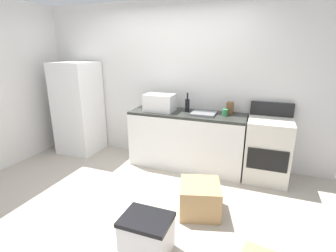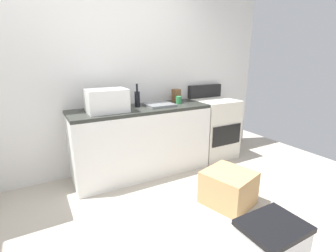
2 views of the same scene
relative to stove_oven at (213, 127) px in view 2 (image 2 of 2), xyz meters
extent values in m
plane|color=#B2A899|center=(-1.52, -1.21, -0.47)|extent=(6.00, 6.00, 0.00)
cube|color=silver|center=(-1.52, 0.34, 0.83)|extent=(5.00, 0.10, 2.60)
cube|color=white|center=(-1.22, -0.01, -0.04)|extent=(1.80, 0.60, 0.86)
cube|color=#2D302B|center=(-1.22, -0.01, 0.41)|extent=(1.80, 0.60, 0.04)
cube|color=silver|center=(0.00, -0.01, -0.02)|extent=(0.60, 0.60, 0.90)
cube|color=black|center=(0.00, -0.31, -0.05)|extent=(0.52, 0.02, 0.30)
cube|color=black|center=(0.00, 0.25, 0.53)|extent=(0.60, 0.08, 0.20)
cube|color=white|center=(-1.66, -0.05, 0.57)|extent=(0.46, 0.34, 0.27)
cube|color=slate|center=(-0.96, -0.03, 0.45)|extent=(0.36, 0.32, 0.03)
cylinder|color=black|center=(-1.24, 0.05, 0.53)|extent=(0.07, 0.07, 0.20)
cylinder|color=black|center=(-1.24, 0.05, 0.68)|extent=(0.03, 0.03, 0.10)
cylinder|color=#338C4C|center=(-0.64, 0.01, 0.48)|extent=(0.08, 0.08, 0.10)
cube|color=brown|center=(-0.59, 0.15, 0.52)|extent=(0.10, 0.10, 0.18)
cube|color=tan|center=(-0.71, -1.15, -0.29)|extent=(0.57, 0.58, 0.36)
cube|color=silver|center=(-1.03, -1.93, -0.30)|extent=(0.44, 0.34, 0.34)
cube|color=black|center=(-1.03, -1.93, -0.11)|extent=(0.46, 0.36, 0.04)
camera|label=1|loc=(-0.15, -3.69, 1.38)|focal=27.02mm
camera|label=2|loc=(-2.40, -2.86, 1.06)|focal=25.98mm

